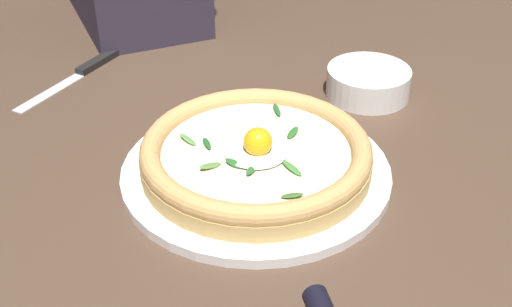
% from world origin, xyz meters
% --- Properties ---
extents(ground_plane, '(2.40, 2.40, 0.03)m').
position_xyz_m(ground_plane, '(0.00, 0.00, -0.01)').
color(ground_plane, brown).
rests_on(ground_plane, ground).
extents(pizza_plate, '(0.31, 0.31, 0.01)m').
position_xyz_m(pizza_plate, '(0.03, 0.04, 0.01)').
color(pizza_plate, white).
rests_on(pizza_plate, ground).
extents(pizza, '(0.27, 0.27, 0.06)m').
position_xyz_m(pizza, '(0.03, 0.04, 0.03)').
color(pizza, tan).
rests_on(pizza, pizza_plate).
extents(side_bowl, '(0.12, 0.12, 0.04)m').
position_xyz_m(side_bowl, '(0.11, -0.20, 0.02)').
color(side_bowl, white).
rests_on(side_bowl, ground).
extents(table_knife, '(0.12, 0.20, 0.01)m').
position_xyz_m(table_knife, '(0.40, 0.10, 0.00)').
color(table_knife, silver).
rests_on(table_knife, ground).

